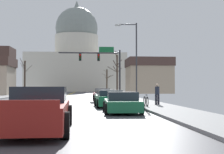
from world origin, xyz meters
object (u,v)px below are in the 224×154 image
Objects in this scene: pedestrian_00 at (157,93)px; sedan_near_02 at (109,99)px; sedan_oncoming_00 at (52,93)px; sedan_near_00 at (102,95)px; sedan_near_01 at (105,97)px; pickup_truck_near_04 at (38,111)px; sedan_oncoming_02 at (48,91)px; signal_gantry at (102,61)px; street_lamp_right at (134,55)px; sedan_oncoming_01 at (40,92)px; bicycle_parked at (146,101)px; sedan_near_03 at (122,103)px.

sedan_near_02 is at bearing -177.65° from pedestrian_00.
sedan_near_00 is at bearing -60.96° from sedan_oncoming_00.
sedan_near_01 is at bearing -70.01° from sedan_oncoming_00.
pickup_truck_near_04 is at bearing -104.74° from sedan_near_02.
pedestrian_00 is (14.04, -48.88, 0.46)m from sedan_oncoming_02.
signal_gantry is 17.31m from sedan_near_02.
pickup_truck_near_04 is at bearing -100.20° from sedan_near_01.
sedan_near_01 is at bearing 79.80° from pickup_truck_near_04.
sedan_near_02 reaches higher than sedan_oncoming_02.
street_lamp_right reaches higher than sedan_near_00.
sedan_near_00 is 26.97m from sedan_oncoming_01.
street_lamp_right is 7.74m from pedestrian_00.
sedan_near_03 is at bearing -117.01° from bicycle_parked.
sedan_near_03 is 44.04m from sedan_oncoming_01.
street_lamp_right reaches higher than pickup_truck_near_04.
sedan_near_02 is 5.58m from sedan_near_03.
sedan_near_01 is at bearing 109.44° from bicycle_parked.
street_lamp_right is at bearing -62.29° from sedan_near_00.
signal_gantry is 1.76× the size of sedan_oncoming_00.
bicycle_parked is at bearing -71.31° from sedan_oncoming_01.
sedan_near_01 is at bearing -90.65° from sedan_near_00.
pickup_truck_near_04 is 50.47m from sedan_oncoming_01.
street_lamp_right is 21.13m from pickup_truck_near_04.
sedan_near_00 is at bearing 89.35° from sedan_near_01.
signal_gantry is 34.20m from sedan_oncoming_02.
sedan_near_00 is 38.18m from sedan_oncoming_02.
pedestrian_00 is (3.69, -5.84, 0.43)m from sedan_near_01.
sedan_near_00 is 0.95× the size of sedan_near_02.
signal_gantry reaches higher than sedan_oncoming_00.
pedestrian_00 reaches higher than pickup_truck_near_04.
sedan_near_03 is at bearing -101.53° from street_lamp_right.
sedan_oncoming_00 is (-3.41, 37.51, -0.14)m from pickup_truck_near_04.
sedan_oncoming_01 is at bearing 108.52° from sedan_near_01.
sedan_oncoming_01 is (-10.51, 24.84, -0.06)m from sedan_near_00.
sedan_near_03 reaches higher than sedan_oncoming_01.
pickup_truck_near_04 is (-3.72, -7.28, 0.12)m from sedan_near_03.
street_lamp_right reaches higher than sedan_oncoming_01.
pedestrian_00 is at bearing -73.42° from sedan_near_00.
signal_gantry is at bearing 97.05° from bicycle_parked.
sedan_near_02 is at bearing -112.67° from street_lamp_right.
sedan_oncoming_00 is at bearing 132.13° from signal_gantry.
sedan_near_03 is (0.33, -11.56, -0.03)m from sedan_near_01.
bicycle_parked is at bearing -75.60° from sedan_oncoming_02.
sedan_near_01 is 7.65m from bicycle_parked.
sedan_near_00 is at bearing -93.11° from signal_gantry.
signal_gantry is at bearing -47.87° from sedan_oncoming_00.
sedan_near_01 is 32.85m from sedan_oncoming_01.
sedan_oncoming_02 is at bearing 107.47° from street_lamp_right.
signal_gantry reaches higher than sedan_near_02.
sedan_oncoming_02 is (-10.36, 43.04, -0.03)m from sedan_near_01.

